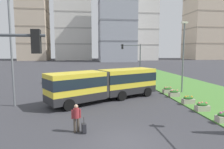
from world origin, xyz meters
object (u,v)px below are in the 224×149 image
traffic_light_far_right (134,56)px  apartment_tower_westcentre (74,15)px  apartment_tower_eastcentre (136,24)px  flower_planter_2 (188,100)px  car_silver_hatch (61,78)px  pedestrian_crossing (76,116)px  apartment_tower_west (33,20)px  flower_planter_1 (202,107)px  apartment_tower_east (206,22)px  rolling_suitcase (84,128)px  flower_planter_3 (174,93)px  apartment_tower_centre (117,23)px  articulated_bus (106,84)px  streetlight_left (11,47)px  flower_planter_4 (168,90)px  flower_planter_0 (224,117)px  streetlight_median (183,54)px

traffic_light_far_right → apartment_tower_westcentre: apartment_tower_westcentre is taller
apartment_tower_eastcentre → flower_planter_2: bearing=-101.5°
car_silver_hatch → traffic_light_far_right: 12.38m
pedestrian_crossing → apartment_tower_west: 107.25m
flower_planter_2 → flower_planter_1: bearing=-90.0°
apartment_tower_east → car_silver_hatch: bearing=-132.7°
rolling_suitcase → apartment_tower_west: 107.69m
rolling_suitcase → apartment_tower_west: bearing=105.3°
flower_planter_3 → apartment_tower_centre: (5.61, 76.20, 18.12)m
articulated_bus → flower_planter_2: 8.01m
rolling_suitcase → apartment_tower_east: (72.95, 102.75, 22.49)m
pedestrian_crossing → streetlight_left: (-5.82, 6.58, 4.28)m
pedestrian_crossing → flower_planter_2: bearing=26.7°
rolling_suitcase → traffic_light_far_right: size_ratio=0.16×
articulated_bus → rolling_suitcase: bearing=-104.8°
flower_planter_4 → apartment_tower_east: apartment_tower_east is taller
pedestrian_crossing → apartment_tower_centre: 87.40m
flower_planter_1 → apartment_tower_west: 107.75m
flower_planter_2 → streetlight_left: streetlight_left is taller
rolling_suitcase → streetlight_left: size_ratio=0.10×
rolling_suitcase → apartment_tower_west: (-27.77, 101.83, 21.36)m
car_silver_hatch → flower_planter_0: car_silver_hatch is taller
streetlight_median → apartment_tower_centre: 75.56m
flower_planter_0 → flower_planter_1: (0.00, 2.58, 0.00)m
rolling_suitcase → flower_planter_3: rolling_suitcase is taller
flower_planter_2 → streetlight_median: streetlight_median is taller
flower_planter_1 → flower_planter_2: bearing=90.0°
apartment_tower_eastcentre → apartment_tower_east: (44.17, 2.70, 2.35)m
articulated_bus → traffic_light_far_right: (5.98, 12.51, 2.49)m
apartment_tower_westcentre → flower_planter_3: bearing=-80.7°
car_silver_hatch → flower_planter_1: 21.36m
car_silver_hatch → flower_planter_4: size_ratio=4.18×
flower_planter_3 → traffic_light_far_right: (-1.47, 12.24, 3.71)m
rolling_suitcase → flower_planter_2: 10.89m
traffic_light_far_right → streetlight_left: streetlight_left is taller
articulated_bus → flower_planter_4: (7.45, 1.98, -1.23)m
traffic_light_far_right → apartment_tower_east: size_ratio=0.13×
apartment_tower_westcentre → apartment_tower_eastcentre: size_ratio=1.24×
streetlight_left → pedestrian_crossing: bearing=-48.5°
traffic_light_far_right → apartment_tower_centre: bearing=83.7°
flower_planter_1 → apartment_tower_eastcentre: apartment_tower_eastcentre is taller
flower_planter_0 → apartment_tower_westcentre: (-15.89, 104.74, 25.03)m
apartment_tower_west → streetlight_left: bearing=-77.3°
flower_planter_0 → flower_planter_1: size_ratio=1.00×
streetlight_median → apartment_tower_west: apartment_tower_west is taller
flower_planter_2 → flower_planter_4: (0.00, 4.66, 0.00)m
articulated_bus → streetlight_left: streetlight_left is taller
rolling_suitcase → apartment_tower_centre: 87.65m
articulated_bus → streetlight_left: bearing=-172.2°
rolling_suitcase → apartment_tower_westcentre: bearing=93.5°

